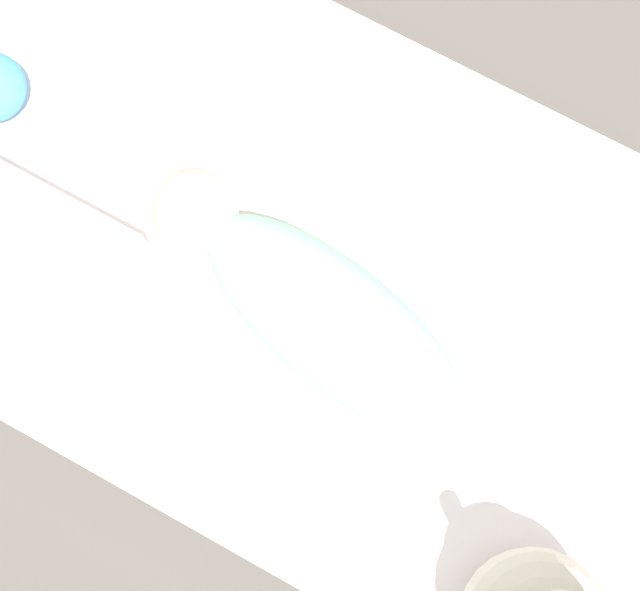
{
  "coord_description": "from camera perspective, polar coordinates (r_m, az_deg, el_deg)",
  "views": [
    {
      "loc": [
        -0.17,
        0.26,
        1.56
      ],
      "look_at": [
        -0.04,
        0.03,
        0.22
      ],
      "focal_mm": 50.0,
      "sensor_mm": 36.0,
      "label": 1
    }
  ],
  "objects": [
    {
      "name": "pillow",
      "position": [
        1.48,
        -19.43,
        1.32
      ],
      "size": [
        0.34,
        0.3,
        0.08
      ],
      "color": "white",
      "rests_on": "bed_mattress"
    },
    {
      "name": "ground_plane",
      "position": [
        1.59,
        -0.79,
        0.29
      ],
      "size": [
        12.0,
        12.0,
        0.0
      ],
      "primitive_type": "plane",
      "color": "#514C47"
    },
    {
      "name": "swaddled_baby",
      "position": [
        1.33,
        -0.31,
        -0.83
      ],
      "size": [
        0.59,
        0.28,
        0.17
      ],
      "rotation": [
        0.0,
        0.0,
        6.09
      ],
      "color": "#99D6B2",
      "rests_on": "bed_mattress"
    },
    {
      "name": "bed_mattress",
      "position": [
        1.51,
        -0.83,
        0.91
      ],
      "size": [
        1.55,
        0.87,
        0.17
      ],
      "color": "white",
      "rests_on": "ground_plane"
    }
  ]
}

